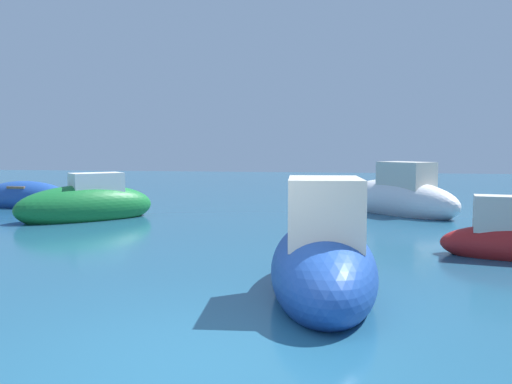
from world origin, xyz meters
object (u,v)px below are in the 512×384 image
at_px(moored_boat_4, 323,261).
at_px(moored_boat_5, 87,205).
at_px(moored_boat_0, 397,198).
at_px(moored_boat_3, 25,198).

height_order(moored_boat_4, moored_boat_5, moored_boat_4).
xyz_separation_m(moored_boat_0, moored_boat_4, (-1.93, -9.88, -0.00)).
xyz_separation_m(moored_boat_3, moored_boat_4, (11.03, -9.46, 0.15)).
height_order(moored_boat_3, moored_boat_5, moored_boat_5).
height_order(moored_boat_0, moored_boat_4, moored_boat_4).
bearing_deg(moored_boat_3, moored_boat_4, -37.43).
xyz_separation_m(moored_boat_4, moored_boat_5, (-7.24, 6.80, -0.06)).
height_order(moored_boat_3, moored_boat_4, moored_boat_4).
bearing_deg(moored_boat_4, moored_boat_0, -16.40).
relative_size(moored_boat_3, moored_boat_4, 0.90).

